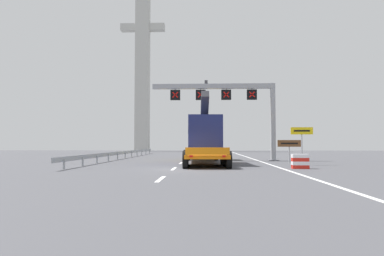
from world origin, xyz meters
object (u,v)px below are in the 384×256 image
exit_sign_yellow (302,136)px  crash_barrier_striped (300,161)px  overhead_lane_gantry (230,99)px  heavy_haul_truck_orange (203,138)px  tourist_info_sign_brown (289,145)px  bridge_pylon_distant (143,49)px

exit_sign_yellow → crash_barrier_striped: bearing=-107.2°
overhead_lane_gantry → heavy_haul_truck_orange: overhead_lane_gantry is taller
tourist_info_sign_brown → crash_barrier_striped: size_ratio=1.84×
tourist_info_sign_brown → bridge_pylon_distant: (-19.54, 41.50, 19.40)m
overhead_lane_gantry → crash_barrier_striped: size_ratio=11.36×
exit_sign_yellow → bridge_pylon_distant: (-19.81, 44.16, 18.73)m
crash_barrier_striped → bridge_pylon_distant: bearing=111.4°
tourist_info_sign_brown → bridge_pylon_distant: bridge_pylon_distant is taller
bridge_pylon_distant → crash_barrier_striped: bearing=-68.6°
heavy_haul_truck_orange → tourist_info_sign_brown: (6.88, -0.93, -0.57)m
overhead_lane_gantry → exit_sign_yellow: bearing=-53.5°
exit_sign_yellow → crash_barrier_striped: size_ratio=2.71×
overhead_lane_gantry → exit_sign_yellow: size_ratio=4.19×
exit_sign_yellow → bridge_pylon_distant: 51.90m
exit_sign_yellow → crash_barrier_striped: 4.12m
tourist_info_sign_brown → bridge_pylon_distant: bearing=115.2°
overhead_lane_gantry → heavy_haul_truck_orange: (-2.44, -2.76, -3.69)m
crash_barrier_striped → tourist_info_sign_brown: bearing=82.3°
tourist_info_sign_brown → exit_sign_yellow: bearing=-84.3°
crash_barrier_striped → exit_sign_yellow: bearing=72.8°
tourist_info_sign_brown → overhead_lane_gantry: bearing=140.3°
heavy_haul_truck_orange → crash_barrier_striped: (6.03, -7.20, -1.54)m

